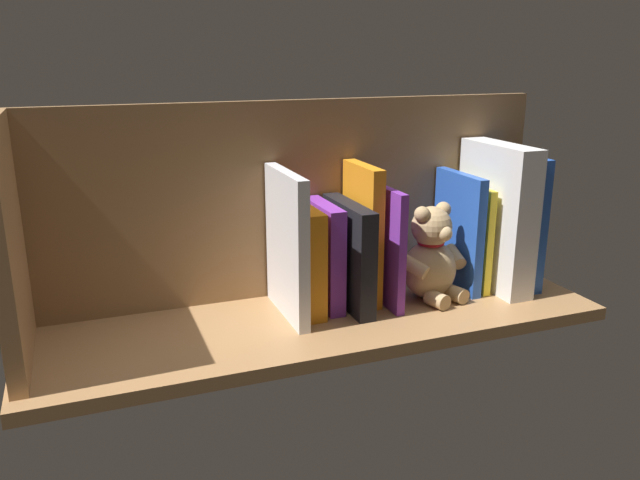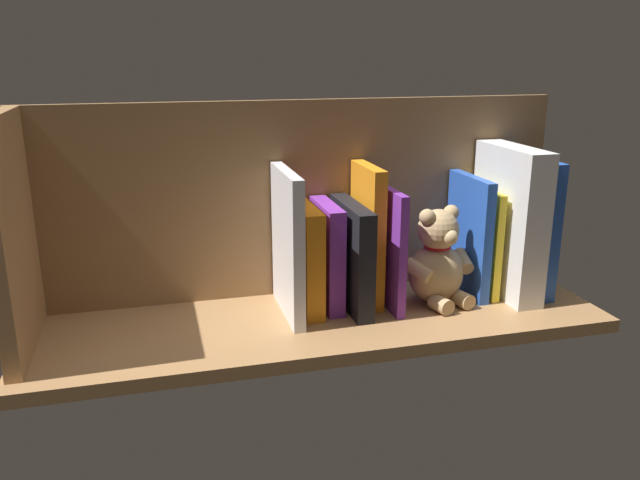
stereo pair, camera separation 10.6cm
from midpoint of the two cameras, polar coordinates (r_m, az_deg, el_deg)
The scene contains 14 objects.
ground_plane at distance 110.76cm, azimuth 2.75°, elevation -7.29°, with size 96.73×29.77×2.20cm, color #A87A4C.
shelf_back_panel at distance 116.34cm, azimuth 1.00°, elevation 3.65°, with size 96.73×1.50×35.34cm, color olive.
shelf_side_divider at distance 101.00cm, azimuth -23.04°, elevation 0.29°, with size 2.40×23.77×35.34cm, color #A87A4C.
book_0 at distance 126.78cm, azimuth 20.32°, elevation 1.29°, with size 2.72×16.70×25.01cm, color blue.
dictionary_thick_white at distance 122.91cm, azimuth 18.83°, elevation 1.53°, with size 5.05×18.76×27.30cm, color white.
book_1 at distance 123.65cm, azimuth 16.43°, elevation -0.03°, with size 1.45×14.13×19.57cm, color yellow.
book_2 at distance 121.82cm, azimuth 15.51°, elevation 0.38°, with size 1.83×14.66×21.95cm, color blue.
teddy_bear at distance 116.31cm, azimuth 12.98°, elevation -1.87°, with size 13.75×12.97×17.54cm.
book_3 at distance 113.77cm, azimuth 8.51°, elevation -0.55°, with size 1.47×16.63×21.06cm, color purple.
book_4 at distance 113.83cm, azimuth 6.88°, elevation 0.45°, with size 2.28×12.98×24.60cm, color orange.
book_5 at distance 111.55cm, azimuth 5.52°, elevation -1.46°, with size 3.02×17.26×18.58cm, color black.
book_6 at distance 112.00cm, azimuth 3.34°, elevation -1.38°, with size 2.86×13.57×18.40cm, color purple.
book_7 at distance 110.38cm, azimuth 1.47°, elevation -1.63°, with size 3.17×14.67×18.41cm, color orange.
book_8 at distance 107.12cm, azimuth -0.08°, elevation -0.39°, with size 1.96×17.67×24.86cm, color silver.
Camera 2 is at (26.12, 98.01, 43.72)cm, focal length 36.03 mm.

